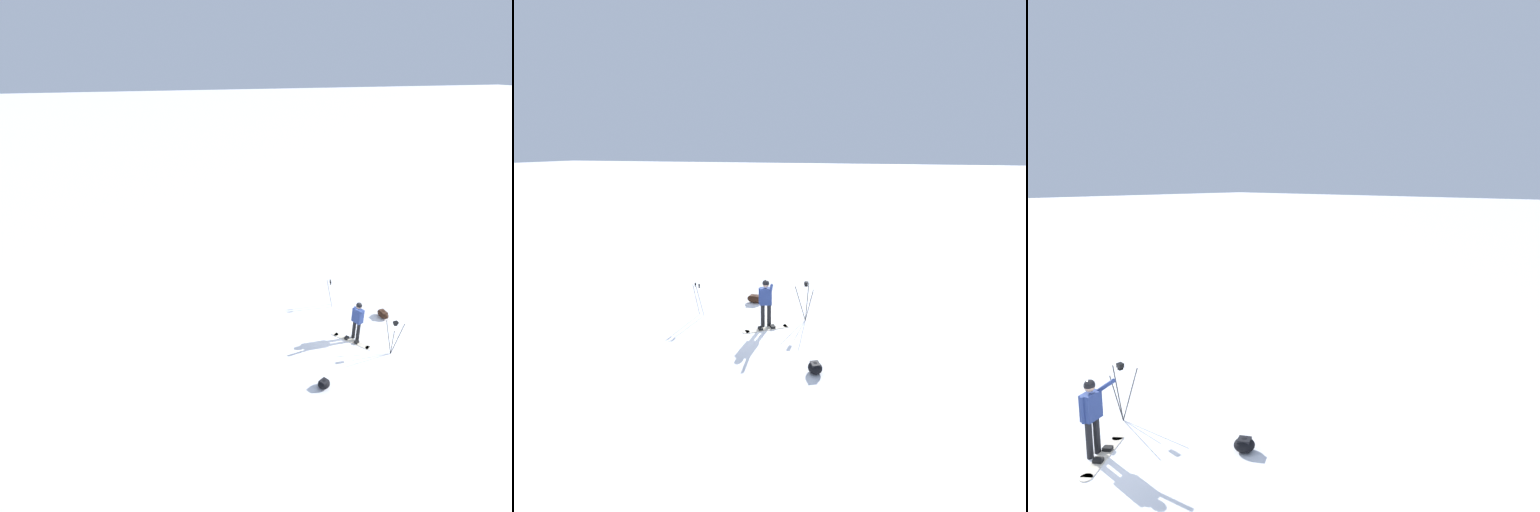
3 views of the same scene
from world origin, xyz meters
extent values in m
plane|color=white|center=(0.00, 0.00, 0.00)|extent=(300.00, 300.00, 0.00)
cylinder|color=black|center=(0.17, 0.36, 0.41)|extent=(0.14, 0.14, 0.83)
cylinder|color=black|center=(-0.03, 0.29, 0.41)|extent=(0.14, 0.14, 0.83)
cube|color=navy|center=(0.07, 0.33, 1.12)|extent=(0.46, 0.38, 0.59)
sphere|color=tan|center=(0.07, 0.33, 1.56)|extent=(0.22, 0.22, 0.22)
sphere|color=black|center=(0.07, 0.33, 1.59)|extent=(0.24, 0.24, 0.24)
cylinder|color=navy|center=(0.32, 0.15, 1.53)|extent=(0.26, 0.53, 0.41)
cylinder|color=navy|center=(-0.13, 0.28, 1.12)|extent=(0.09, 0.09, 0.59)
cube|color=beige|center=(0.16, 0.12, 0.01)|extent=(1.36, 1.08, 0.02)
cylinder|color=beige|center=(0.76, 0.55, 0.01)|extent=(0.26, 0.26, 0.02)
cylinder|color=beige|center=(-0.44, -0.31, 0.01)|extent=(0.26, 0.26, 0.02)
cube|color=black|center=(0.34, 0.25, 0.06)|extent=(0.23, 0.24, 0.08)
cube|color=black|center=(-0.02, -0.01, 0.06)|extent=(0.23, 0.24, 0.08)
ellipsoid|color=black|center=(-1.01, 2.23, 0.16)|extent=(0.65, 0.41, 0.32)
cube|color=#402618|center=(-1.01, 2.23, 0.27)|extent=(0.39, 0.25, 0.08)
cylinder|color=#262628|center=(1.29, 1.39, 0.65)|extent=(0.04, 0.41, 1.32)
cylinder|color=#262628|center=(1.10, 1.12, 0.65)|extent=(0.39, 0.17, 1.32)
cylinder|color=#262628|center=(1.44, 1.08, 0.65)|extent=(0.34, 0.27, 1.32)
cube|color=black|center=(1.28, 1.19, 1.34)|extent=(0.10, 0.10, 0.06)
cube|color=black|center=(1.28, 1.19, 1.42)|extent=(0.12, 0.16, 0.10)
ellipsoid|color=black|center=(2.26, -2.03, 0.16)|extent=(0.57, 0.60, 0.31)
cube|color=black|center=(2.26, -2.03, 0.26)|extent=(0.34, 0.36, 0.08)
cylinder|color=gray|center=(-2.63, 0.39, 0.65)|extent=(0.08, 0.31, 1.26)
cylinder|color=black|center=(-2.63, 0.39, 1.22)|extent=(0.05, 0.05, 0.14)
cylinder|color=gray|center=(-2.45, 0.33, 0.65)|extent=(0.16, 0.29, 1.26)
cylinder|color=black|center=(-2.45, 0.33, 1.22)|extent=(0.05, 0.05, 0.14)
camera|label=1|loc=(12.22, -7.27, 10.24)|focal=29.20mm
camera|label=2|loc=(3.87, -11.39, 5.99)|focal=27.10mm
camera|label=3|loc=(-4.41, -8.85, 5.84)|focal=33.33mm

